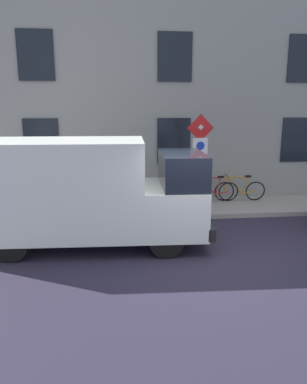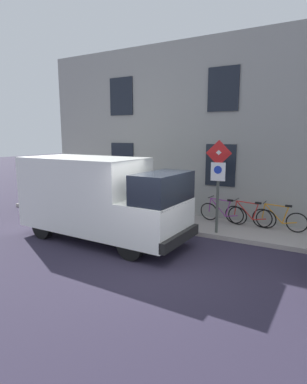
{
  "view_description": "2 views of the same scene",
  "coord_description": "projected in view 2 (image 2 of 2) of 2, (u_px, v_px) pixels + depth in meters",
  "views": [
    {
      "loc": [
        -7.67,
        1.91,
        3.26
      ],
      "look_at": [
        1.84,
        0.94,
        1.01
      ],
      "focal_mm": 34.59,
      "sensor_mm": 36.0,
      "label": 1
    },
    {
      "loc": [
        -6.53,
        -3.38,
        3.14
      ],
      "look_at": [
        2.05,
        1.41,
        1.38
      ],
      "focal_mm": 29.33,
      "sensor_mm": 36.0,
      "label": 2
    }
  ],
  "objects": [
    {
      "name": "bicycle_red",
      "position": [
        250.0,
        216.0,
        10.5
      ],
      "size": [
        0.46,
        1.72,
        0.89
      ],
      "rotation": [
        0.0,
        0.0,
        1.51
      ],
      "color": "black",
      "rests_on": "sidewalk_slab"
    },
    {
      "name": "bicycle_purple",
      "position": [
        223.0,
        212.0,
        10.95
      ],
      "size": [
        0.46,
        1.72,
        0.89
      ],
      "rotation": [
        0.0,
        0.0,
        1.48
      ],
      "color": "black",
      "rests_on": "sidewalk_slab"
    },
    {
      "name": "delivery_van",
      "position": [
        99.0,
        197.0,
        9.48
      ],
      "size": [
        2.19,
        5.4,
        2.5
      ],
      "rotation": [
        0.0,
        0.0,
        4.68
      ],
      "color": "white",
      "rests_on": "ground_plane"
    },
    {
      "name": "sign_post_stacked",
      "position": [
        218.0,
        174.0,
        9.53
      ],
      "size": [
        0.17,
        0.56,
        2.77
      ],
      "color": "#474C47",
      "rests_on": "sidewalk_slab"
    },
    {
      "name": "ground_plane",
      "position": [
        163.0,
        264.0,
        7.79
      ],
      "size": [
        80.0,
        80.0,
        0.0
      ],
      "primitive_type": "plane",
      "color": "#2A2537"
    },
    {
      "name": "building_facade",
      "position": [
        225.0,
        132.0,
        11.38
      ],
      "size": [
        0.75,
        15.53,
        6.58
      ],
      "color": "gray",
      "rests_on": "ground_plane"
    },
    {
      "name": "sidewalk_slab",
      "position": [
        210.0,
        227.0,
        10.78
      ],
      "size": [
        2.0,
        17.53,
        0.14
      ],
      "primitive_type": "cube",
      "color": "#9E9590",
      "rests_on": "ground_plane"
    },
    {
      "name": "bicycle_orange",
      "position": [
        279.0,
        219.0,
        10.06
      ],
      "size": [
        0.46,
        1.71,
        0.89
      ],
      "rotation": [
        0.0,
        0.0,
        1.54
      ],
      "color": "black",
      "rests_on": "sidewalk_slab"
    },
    {
      "name": "pedestrian",
      "position": [
        172.0,
        194.0,
        11.31
      ],
      "size": [
        0.45,
        0.35,
        1.72
      ],
      "rotation": [
        0.0,
        0.0,
        4.46
      ],
      "color": "#262B47",
      "rests_on": "sidewalk_slab"
    }
  ]
}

